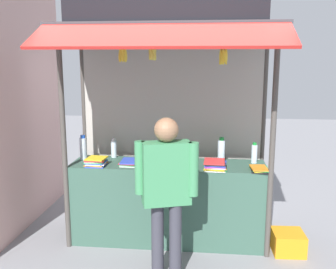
# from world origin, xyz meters

# --- Properties ---
(ground_plane) EXTENTS (20.00, 20.00, 0.00)m
(ground_plane) POSITION_xyz_m (0.00, 0.00, 0.00)
(ground_plane) COLOR gray
(stall_counter) EXTENTS (2.28, 0.60, 0.96)m
(stall_counter) POSITION_xyz_m (0.00, 0.00, 0.48)
(stall_counter) COLOR #385B4C
(stall_counter) RESTS_ON ground
(stall_structure) EXTENTS (2.48, 1.49, 2.89)m
(stall_structure) POSITION_xyz_m (0.00, 0.14, 1.73)
(stall_structure) COLOR #4C4742
(stall_structure) RESTS_ON ground
(water_bottle_center) EXTENTS (0.08, 0.08, 0.30)m
(water_bottle_center) POSITION_xyz_m (0.62, 0.15, 1.10)
(water_bottle_center) COLOR silver
(water_bottle_center) RESTS_ON stall_counter
(water_bottle_left) EXTENTS (0.07, 0.07, 0.24)m
(water_bottle_left) POSITION_xyz_m (-0.71, 0.23, 1.07)
(water_bottle_left) COLOR silver
(water_bottle_left) RESTS_ON stall_counter
(water_bottle_front_right) EXTENTS (0.07, 0.07, 0.26)m
(water_bottle_front_right) POSITION_xyz_m (0.16, 0.01, 1.08)
(water_bottle_front_right) COLOR silver
(water_bottle_front_right) RESTS_ON stall_counter
(water_bottle_front_left) EXTENTS (0.07, 0.07, 0.25)m
(water_bottle_front_left) POSITION_xyz_m (1.01, 0.14, 1.07)
(water_bottle_front_left) COLOR silver
(water_bottle_front_left) RESTS_ON stall_counter
(water_bottle_back_left) EXTENTS (0.09, 0.09, 0.30)m
(water_bottle_back_left) POSITION_xyz_m (-1.05, 0.09, 1.10)
(water_bottle_back_left) COLOR silver
(water_bottle_back_left) RESTS_ON stall_counter
(water_bottle_back_right) EXTENTS (0.07, 0.07, 0.26)m
(water_bottle_back_right) POSITION_xyz_m (-0.07, 0.17, 1.08)
(water_bottle_back_right) COLOR silver
(water_bottle_back_right) RESTS_ON stall_counter
(magazine_stack_far_left) EXTENTS (0.21, 0.31, 0.05)m
(magazine_stack_far_left) POSITION_xyz_m (-0.45, -0.07, 0.98)
(magazine_stack_far_left) COLOR white
(magazine_stack_far_left) RESTS_ON stall_counter
(magazine_stack_right) EXTENTS (0.21, 0.28, 0.04)m
(magazine_stack_right) POSITION_xyz_m (1.03, -0.19, 0.98)
(magazine_stack_right) COLOR black
(magazine_stack_right) RESTS_ON stall_counter
(magazine_stack_mid_left) EXTENTS (0.26, 0.31, 0.09)m
(magazine_stack_mid_left) POSITION_xyz_m (0.55, -0.16, 1.00)
(magazine_stack_mid_left) COLOR white
(magazine_stack_mid_left) RESTS_ON stall_counter
(magazine_stack_mid_right) EXTENTS (0.25, 0.25, 0.09)m
(magazine_stack_mid_right) POSITION_xyz_m (-0.82, -0.17, 1.00)
(magazine_stack_mid_right) COLOR blue
(magazine_stack_mid_right) RESTS_ON stall_counter
(banana_bunch_inner_left) EXTENTS (0.10, 0.10, 0.25)m
(banana_bunch_inner_left) POSITION_xyz_m (-0.11, -0.40, 2.23)
(banana_bunch_inner_left) COLOR #332D23
(banana_bunch_leftmost) EXTENTS (0.10, 0.10, 0.30)m
(banana_bunch_leftmost) POSITION_xyz_m (0.60, -0.40, 2.19)
(banana_bunch_leftmost) COLOR #332D23
(banana_bunch_rightmost) EXTENTS (0.09, 0.09, 0.27)m
(banana_bunch_rightmost) POSITION_xyz_m (-0.43, -0.40, 2.22)
(banana_bunch_rightmost) COLOR #332D23
(vendor_person) EXTENTS (0.62, 0.33, 1.63)m
(vendor_person) POSITION_xyz_m (0.07, -0.81, 0.98)
(vendor_person) COLOR #383842
(vendor_person) RESTS_ON ground
(plastic_crate) EXTENTS (0.36, 0.36, 0.24)m
(plastic_crate) POSITION_xyz_m (1.39, -0.18, 0.12)
(plastic_crate) COLOR orange
(plastic_crate) RESTS_ON ground
(neighbour_wall) EXTENTS (0.20, 2.40, 3.16)m
(neighbour_wall) POSITION_xyz_m (-1.97, 0.30, 1.58)
(neighbour_wall) COLOR beige
(neighbour_wall) RESTS_ON ground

